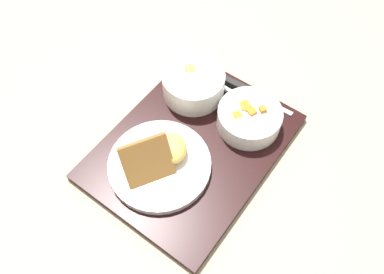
{
  "coord_description": "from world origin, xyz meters",
  "views": [
    {
      "loc": [
        0.38,
        0.24,
        0.76
      ],
      "look_at": [
        0.0,
        0.0,
        0.05
      ],
      "focal_mm": 38.0,
      "sensor_mm": 36.0,
      "label": 1
    }
  ],
  "objects_px": {
    "bowl_salad": "(249,117)",
    "plate_main": "(160,162)",
    "bowl_soup": "(193,83)",
    "spoon": "(241,98)",
    "knife": "(242,88)"
  },
  "relations": [
    {
      "from": "bowl_salad",
      "to": "plate_main",
      "type": "distance_m",
      "value": 0.22
    },
    {
      "from": "bowl_soup",
      "to": "spoon",
      "type": "bearing_deg",
      "value": 112.93
    },
    {
      "from": "bowl_soup",
      "to": "knife",
      "type": "height_order",
      "value": "bowl_soup"
    },
    {
      "from": "bowl_soup",
      "to": "spoon",
      "type": "xyz_separation_m",
      "value": [
        -0.04,
        0.1,
        -0.03
      ]
    },
    {
      "from": "spoon",
      "to": "bowl_salad",
      "type": "bearing_deg",
      "value": -43.18
    },
    {
      "from": "bowl_salad",
      "to": "knife",
      "type": "distance_m",
      "value": 0.1
    },
    {
      "from": "bowl_soup",
      "to": "plate_main",
      "type": "distance_m",
      "value": 0.21
    },
    {
      "from": "plate_main",
      "to": "knife",
      "type": "xyz_separation_m",
      "value": [
        -0.27,
        0.04,
        -0.01
      ]
    },
    {
      "from": "bowl_soup",
      "to": "plate_main",
      "type": "xyz_separation_m",
      "value": [
        0.2,
        0.05,
        -0.02
      ]
    },
    {
      "from": "bowl_soup",
      "to": "spoon",
      "type": "relative_size",
      "value": 0.94
    },
    {
      "from": "bowl_soup",
      "to": "knife",
      "type": "relative_size",
      "value": 0.78
    },
    {
      "from": "bowl_salad",
      "to": "bowl_soup",
      "type": "distance_m",
      "value": 0.15
    },
    {
      "from": "knife",
      "to": "spoon",
      "type": "height_order",
      "value": "knife"
    },
    {
      "from": "plate_main",
      "to": "knife",
      "type": "height_order",
      "value": "plate_main"
    },
    {
      "from": "bowl_soup",
      "to": "knife",
      "type": "distance_m",
      "value": 0.12
    }
  ]
}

